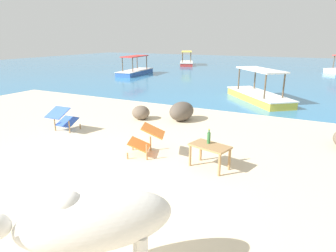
{
  "coord_description": "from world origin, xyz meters",
  "views": [
    {
      "loc": [
        3.41,
        -2.73,
        2.51
      ],
      "look_at": [
        0.5,
        3.0,
        0.55
      ],
      "focal_mm": 31.07,
      "sensor_mm": 36.0,
      "label": 1
    }
  ],
  "objects_px": {
    "deck_chair_near": "(146,138)",
    "boat_yellow": "(258,94)",
    "cow": "(91,223)",
    "deck_chair_far": "(63,118)",
    "boat_red": "(187,62)",
    "boat_blue": "(135,71)",
    "low_bench_table": "(210,149)",
    "bottle": "(209,138)"
  },
  "relations": [
    {
      "from": "low_bench_table",
      "to": "deck_chair_near",
      "type": "bearing_deg",
      "value": -165.03
    },
    {
      "from": "cow",
      "to": "bottle",
      "type": "xyz_separation_m",
      "value": [
        0.07,
        3.31,
        -0.13
      ]
    },
    {
      "from": "bottle",
      "to": "cow",
      "type": "bearing_deg",
      "value": -91.18
    },
    {
      "from": "boat_red",
      "to": "boat_blue",
      "type": "xyz_separation_m",
      "value": [
        -0.28,
        -8.42,
        0.0
      ]
    },
    {
      "from": "bottle",
      "to": "boat_yellow",
      "type": "distance_m",
      "value": 7.03
    },
    {
      "from": "bottle",
      "to": "boat_blue",
      "type": "relative_size",
      "value": 0.08
    },
    {
      "from": "low_bench_table",
      "to": "deck_chair_far",
      "type": "relative_size",
      "value": 1.08
    },
    {
      "from": "low_bench_table",
      "to": "bottle",
      "type": "xyz_separation_m",
      "value": [
        -0.06,
        0.09,
        0.2
      ]
    },
    {
      "from": "bottle",
      "to": "boat_blue",
      "type": "bearing_deg",
      "value": 128.41
    },
    {
      "from": "bottle",
      "to": "boat_blue",
      "type": "distance_m",
      "value": 15.63
    },
    {
      "from": "cow",
      "to": "boat_red",
      "type": "height_order",
      "value": "boat_red"
    },
    {
      "from": "bottle",
      "to": "deck_chair_near",
      "type": "height_order",
      "value": "bottle"
    },
    {
      "from": "low_bench_table",
      "to": "boat_red",
      "type": "bearing_deg",
      "value": 129.29
    },
    {
      "from": "cow",
      "to": "bottle",
      "type": "bearing_deg",
      "value": -133.66
    },
    {
      "from": "low_bench_table",
      "to": "bottle",
      "type": "bearing_deg",
      "value": 139.06
    },
    {
      "from": "deck_chair_near",
      "to": "deck_chair_far",
      "type": "distance_m",
      "value": 2.93
    },
    {
      "from": "low_bench_table",
      "to": "boat_yellow",
      "type": "height_order",
      "value": "boat_yellow"
    },
    {
      "from": "deck_chair_near",
      "to": "boat_blue",
      "type": "height_order",
      "value": "boat_blue"
    },
    {
      "from": "bottle",
      "to": "deck_chair_far",
      "type": "bearing_deg",
      "value": 175.68
    },
    {
      "from": "boat_red",
      "to": "cow",
      "type": "bearing_deg",
      "value": 178.22
    },
    {
      "from": "deck_chair_near",
      "to": "boat_yellow",
      "type": "xyz_separation_m",
      "value": [
        1.08,
        7.11,
        -0.13
      ]
    },
    {
      "from": "deck_chair_near",
      "to": "boat_red",
      "type": "bearing_deg",
      "value": -90.22
    },
    {
      "from": "low_bench_table",
      "to": "deck_chair_near",
      "type": "height_order",
      "value": "deck_chair_near"
    },
    {
      "from": "cow",
      "to": "boat_blue",
      "type": "relative_size",
      "value": 0.45
    },
    {
      "from": "bottle",
      "to": "boat_yellow",
      "type": "xyz_separation_m",
      "value": [
        -0.3,
        7.02,
        -0.34
      ]
    },
    {
      "from": "cow",
      "to": "boat_yellow",
      "type": "height_order",
      "value": "boat_yellow"
    },
    {
      "from": "cow",
      "to": "boat_yellow",
      "type": "relative_size",
      "value": 0.47
    },
    {
      "from": "deck_chair_far",
      "to": "boat_red",
      "type": "xyz_separation_m",
      "value": [
        -5.15,
        20.35,
        -0.13
      ]
    },
    {
      "from": "deck_chair_far",
      "to": "boat_yellow",
      "type": "height_order",
      "value": "boat_yellow"
    },
    {
      "from": "deck_chair_near",
      "to": "deck_chair_far",
      "type": "relative_size",
      "value": 1.16
    },
    {
      "from": "boat_red",
      "to": "deck_chair_near",
      "type": "bearing_deg",
      "value": 178.08
    },
    {
      "from": "deck_chair_far",
      "to": "boat_blue",
      "type": "bearing_deg",
      "value": 22.88
    },
    {
      "from": "deck_chair_far",
      "to": "boat_red",
      "type": "bearing_deg",
      "value": 12.59
    },
    {
      "from": "cow",
      "to": "deck_chair_far",
      "type": "height_order",
      "value": "cow"
    },
    {
      "from": "cow",
      "to": "deck_chair_far",
      "type": "bearing_deg",
      "value": -83.28
    },
    {
      "from": "bottle",
      "to": "boat_yellow",
      "type": "relative_size",
      "value": 0.08
    },
    {
      "from": "deck_chair_near",
      "to": "deck_chair_far",
      "type": "height_order",
      "value": "same"
    },
    {
      "from": "low_bench_table",
      "to": "bottle",
      "type": "relative_size",
      "value": 2.86
    },
    {
      "from": "low_bench_table",
      "to": "deck_chair_near",
      "type": "relative_size",
      "value": 0.93
    },
    {
      "from": "deck_chair_far",
      "to": "low_bench_table",
      "type": "bearing_deg",
      "value": -97.08
    },
    {
      "from": "boat_yellow",
      "to": "bottle",
      "type": "bearing_deg",
      "value": -37.13
    },
    {
      "from": "cow",
      "to": "deck_chair_far",
      "type": "xyz_separation_m",
      "value": [
        -4.21,
        3.63,
        -0.34
      ]
    }
  ]
}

